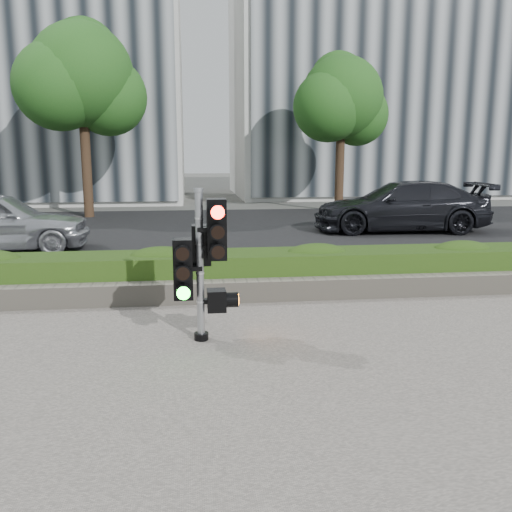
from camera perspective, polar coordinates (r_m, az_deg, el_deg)
ground at (r=7.05m, az=-0.92°, el=-9.09°), size 120.00×120.00×0.00m
sidewalk at (r=4.79m, az=2.42°, el=-19.05°), size 16.00×11.00×0.03m
road at (r=16.78m, az=-4.53°, el=2.56°), size 60.00×13.00×0.02m
curb at (r=10.05m, az=-2.82°, el=-2.69°), size 60.00×0.25×0.12m
stone_wall at (r=8.80m, az=-2.23°, el=-3.68°), size 12.00×0.32×0.34m
hedge at (r=9.39m, az=-2.57°, el=-1.70°), size 12.00×1.00×0.68m
building_left at (r=31.16m, az=-23.73°, el=19.33°), size 16.00×9.00×15.00m
building_right at (r=33.88m, az=13.85°, el=16.58°), size 18.00×10.00×12.00m
tree_left at (r=21.66m, az=-17.91°, el=17.29°), size 4.61×4.03×7.34m
tree_right at (r=23.09m, az=8.92°, el=15.83°), size 4.10×3.58×6.53m
traffic_signal at (r=6.85m, az=-5.72°, el=-0.15°), size 0.67×0.49×1.95m
car_dark at (r=17.31m, az=14.99°, el=5.08°), size 5.47×2.60×1.54m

